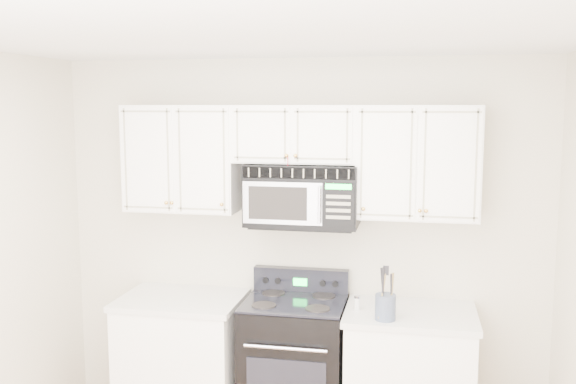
# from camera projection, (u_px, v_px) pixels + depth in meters

# --- Properties ---
(room) EXTENTS (3.51, 3.51, 2.61)m
(room) POSITION_uv_depth(u_px,v_px,m) (232.00, 318.00, 2.94)
(room) COLOR #876246
(room) RESTS_ON ground
(base_cabinet_left) EXTENTS (0.86, 0.65, 0.92)m
(base_cabinet_left) POSITION_uv_depth(u_px,v_px,m) (183.00, 363.00, 4.61)
(base_cabinet_left) COLOR white
(base_cabinet_left) RESTS_ON ground
(base_cabinet_right) EXTENTS (0.86, 0.65, 0.92)m
(base_cabinet_right) POSITION_uv_depth(u_px,v_px,m) (409.00, 382.00, 4.30)
(base_cabinet_right) COLOR white
(base_cabinet_right) RESTS_ON ground
(range) EXTENTS (0.69, 0.63, 1.10)m
(range) POSITION_uv_depth(u_px,v_px,m) (295.00, 363.00, 4.47)
(range) COLOR black
(range) RESTS_ON ground
(upper_cabinets) EXTENTS (2.44, 0.37, 0.75)m
(upper_cabinets) POSITION_uv_depth(u_px,v_px,m) (296.00, 155.00, 4.40)
(upper_cabinets) COLOR white
(upper_cabinets) RESTS_ON ground
(microwave) EXTENTS (0.77, 0.43, 0.42)m
(microwave) POSITION_uv_depth(u_px,v_px,m) (303.00, 195.00, 4.39)
(microwave) COLOR black
(microwave) RESTS_ON ground
(utensil_crock) EXTENTS (0.13, 0.13, 0.35)m
(utensil_crock) POSITION_uv_depth(u_px,v_px,m) (385.00, 306.00, 4.05)
(utensil_crock) COLOR #43546D
(utensil_crock) RESTS_ON base_cabinet_right
(shaker_salt) EXTENTS (0.04, 0.04, 0.10)m
(shaker_salt) POSITION_uv_depth(u_px,v_px,m) (357.00, 303.00, 4.25)
(shaker_salt) COLOR silver
(shaker_salt) RESTS_ON base_cabinet_right
(shaker_pepper) EXTENTS (0.04, 0.04, 0.10)m
(shaker_pepper) POSITION_uv_depth(u_px,v_px,m) (380.00, 301.00, 4.28)
(shaker_pepper) COLOR silver
(shaker_pepper) RESTS_ON base_cabinet_right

